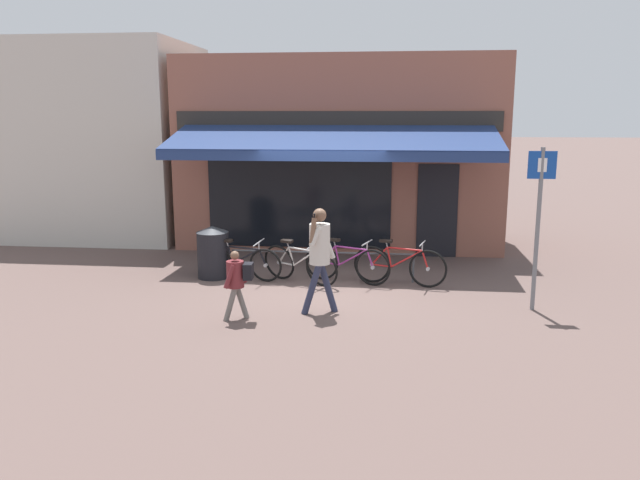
# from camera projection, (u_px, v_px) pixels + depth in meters

# --- Properties ---
(ground_plane) EXTENTS (160.00, 160.00, 0.00)m
(ground_plane) POSITION_uv_depth(u_px,v_px,m) (315.00, 289.00, 11.60)
(ground_plane) COLOR brown
(shop_front) EXTENTS (7.67, 4.96, 4.52)m
(shop_front) POSITION_uv_depth(u_px,v_px,m) (341.00, 152.00, 15.46)
(shop_front) COLOR #8E5647
(shop_front) RESTS_ON ground_plane
(neighbour_building) EXTENTS (5.21, 4.00, 4.99)m
(neighbour_building) POSITION_uv_depth(u_px,v_px,m) (95.00, 141.00, 16.65)
(neighbour_building) COLOR beige
(neighbour_building) RESTS_ON ground_plane
(bike_rack_rail) EXTENTS (3.60, 0.04, 0.57)m
(bike_rack_rail) POSITION_uv_depth(u_px,v_px,m) (323.00, 256.00, 12.12)
(bike_rack_rail) COLOR #47494F
(bike_rack_rail) RESTS_ON ground_plane
(bicycle_black) EXTENTS (1.71, 0.60, 0.82)m
(bicycle_black) POSITION_uv_depth(u_px,v_px,m) (240.00, 262.00, 12.14)
(bicycle_black) COLOR black
(bicycle_black) RESTS_ON ground_plane
(bicycle_silver) EXTENTS (1.58, 0.92, 0.87)m
(bicycle_silver) POSITION_uv_depth(u_px,v_px,m) (300.00, 264.00, 11.90)
(bicycle_silver) COLOR black
(bicycle_silver) RESTS_ON ground_plane
(bicycle_purple) EXTENTS (1.69, 0.71, 0.85)m
(bicycle_purple) POSITION_uv_depth(u_px,v_px,m) (347.00, 263.00, 11.95)
(bicycle_purple) COLOR black
(bicycle_purple) RESTS_ON ground_plane
(bicycle_red) EXTENTS (1.76, 0.59, 0.86)m
(bicycle_red) POSITION_uv_depth(u_px,v_px,m) (399.00, 265.00, 11.77)
(bicycle_red) COLOR black
(bicycle_red) RESTS_ON ground_plane
(pedestrian_adult) EXTENTS (0.59, 0.56, 1.74)m
(pedestrian_adult) POSITION_uv_depth(u_px,v_px,m) (320.00, 249.00, 9.99)
(pedestrian_adult) COLOR #282D47
(pedestrian_adult) RESTS_ON ground_plane
(pedestrian_child) EXTENTS (0.48, 0.46, 1.12)m
(pedestrian_child) POSITION_uv_depth(u_px,v_px,m) (237.00, 277.00, 9.73)
(pedestrian_child) COLOR slate
(pedestrian_child) RESTS_ON ground_plane
(litter_bin) EXTENTS (0.63, 0.63, 1.04)m
(litter_bin) POSITION_uv_depth(u_px,v_px,m) (213.00, 252.00, 12.29)
(litter_bin) COLOR black
(litter_bin) RESTS_ON ground_plane
(parking_sign) EXTENTS (0.44, 0.07, 2.68)m
(parking_sign) POSITION_uv_depth(u_px,v_px,m) (539.00, 213.00, 10.03)
(parking_sign) COLOR slate
(parking_sign) RESTS_ON ground_plane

